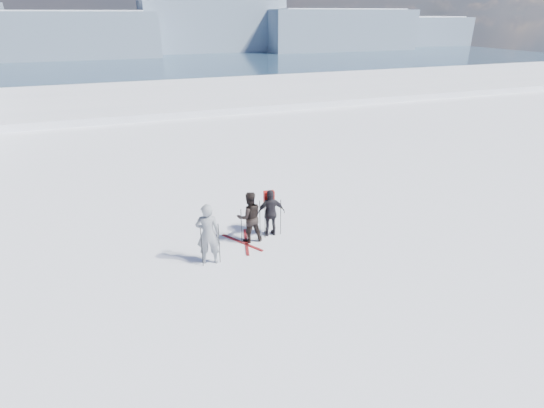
{
  "coord_description": "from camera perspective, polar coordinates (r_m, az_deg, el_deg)",
  "views": [
    {
      "loc": [
        -5.35,
        -7.41,
        6.68
      ],
      "look_at": [
        -1.54,
        3.0,
        1.68
      ],
      "focal_mm": 28.0,
      "sensor_mm": 36.0,
      "label": 1
    }
  ],
  "objects": [
    {
      "name": "skier_dark",
      "position": [
        13.32,
        -3.05,
        -1.75
      ],
      "size": [
        0.84,
        0.66,
        1.68
      ],
      "primitive_type": "imported",
      "rotation": [
        0.0,
        0.0,
        3.11
      ],
      "color": "black",
      "rests_on": "ground"
    },
    {
      "name": "skier_grey",
      "position": [
        12.24,
        -8.61,
        -4.01
      ],
      "size": [
        0.78,
        0.61,
        1.87
      ],
      "primitive_type": "imported",
      "rotation": [
        0.0,
        0.0,
        2.87
      ],
      "color": "gray",
      "rests_on": "ground"
    },
    {
      "name": "skier_pack",
      "position": [
        13.68,
        -0.16,
        -1.21
      ],
      "size": [
        0.97,
        0.48,
        1.59
      ],
      "primitive_type": "imported",
      "rotation": [
        0.0,
        0.0,
        3.04
      ],
      "color": "black",
      "rests_on": "ground"
    },
    {
      "name": "ski_poles",
      "position": [
        13.09,
        -3.45,
        -3.27
      ],
      "size": [
        2.82,
        1.05,
        1.35
      ],
      "color": "black",
      "rests_on": "ground"
    },
    {
      "name": "far_mountain_range",
      "position": [
        463.73,
        -16.98,
        21.62
      ],
      "size": [
        770.0,
        110.0,
        53.0
      ],
      "color": "slate",
      "rests_on": "ground"
    },
    {
      "name": "lake_basin",
      "position": [
        40.03,
        -11.31,
        4.58
      ],
      "size": [
        820.0,
        820.0,
        71.62
      ],
      "color": "white",
      "rests_on": "ground"
    },
    {
      "name": "backpack",
      "position": [
        13.49,
        -0.42,
        3.17
      ],
      "size": [
        0.36,
        0.23,
        0.47
      ],
      "primitive_type": "cube",
      "rotation": [
        0.0,
        0.0,
        3.04
      ],
      "color": "red",
      "rests_on": "skier_pack"
    },
    {
      "name": "skis_loose",
      "position": [
        13.59,
        -3.76,
        -5.13
      ],
      "size": [
        0.97,
        1.67,
        0.03
      ],
      "color": "black",
      "rests_on": "ground"
    }
  ]
}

